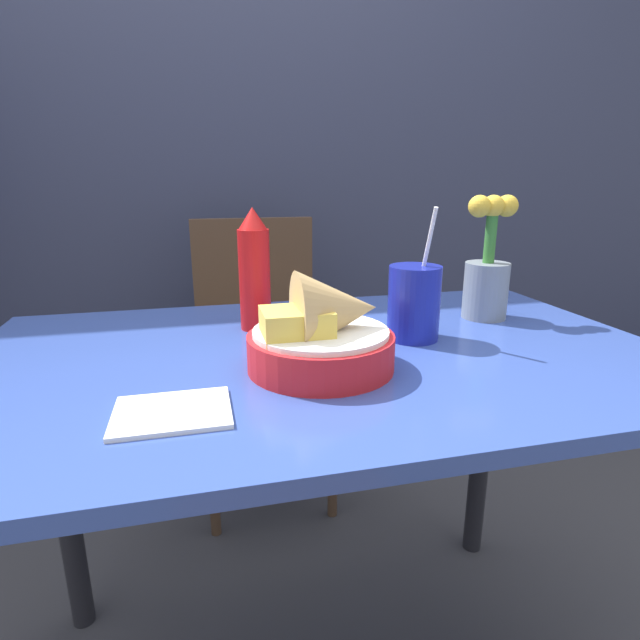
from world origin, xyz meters
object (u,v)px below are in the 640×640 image
object	(u,v)px
chair_far_window	(259,333)
ketchup_bottle	(254,271)
food_basket	(325,334)
drink_cup	(414,305)
flower_vase	(487,272)

from	to	relation	value
chair_far_window	ketchup_bottle	size ratio (longest dim) A/B	3.93
food_basket	drink_cup	size ratio (longest dim) A/B	0.95
drink_cup	flower_vase	world-z (taller)	flower_vase
chair_far_window	ketchup_bottle	world-z (taller)	ketchup_bottle
ketchup_bottle	food_basket	bearing A→B (deg)	-71.74
flower_vase	food_basket	bearing A→B (deg)	-153.26
chair_far_window	drink_cup	xyz separation A→B (m)	(0.19, -0.79, 0.28)
drink_cup	food_basket	bearing A→B (deg)	-151.54
ketchup_bottle	chair_far_window	bearing A→B (deg)	83.07
chair_far_window	flower_vase	size ratio (longest dim) A/B	3.63
ketchup_bottle	drink_cup	size ratio (longest dim) A/B	0.98
food_basket	ketchup_bottle	xyz separation A→B (m)	(-0.08, 0.23, 0.06)
ketchup_bottle	drink_cup	xyz separation A→B (m)	(0.27, -0.13, -0.05)
chair_far_window	flower_vase	xyz separation A→B (m)	(0.39, -0.69, 0.31)
flower_vase	chair_far_window	bearing A→B (deg)	119.18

